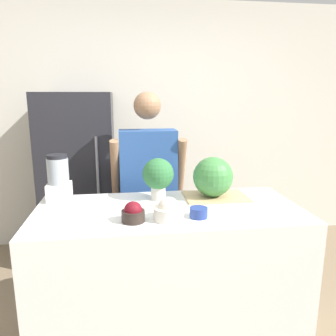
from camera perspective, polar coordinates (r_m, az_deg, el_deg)
wall_back at (r=3.65m, az=-3.67°, el=7.40°), size 8.00×0.06×2.60m
counter_island at (r=2.26m, az=0.14°, el=-18.28°), size 1.66×0.75×0.93m
refrigerator at (r=3.34m, az=-15.08°, el=-1.74°), size 0.67×0.75×1.65m
person at (r=2.71m, az=-3.42°, el=-4.27°), size 0.59×0.26×1.65m
cutting_board at (r=2.29m, az=8.28°, el=-4.92°), size 0.43×0.29×0.01m
watermelon at (r=2.24m, az=7.83°, el=-1.53°), size 0.27×0.27×0.27m
bowl_cherries at (r=1.85m, az=-6.09°, el=-7.84°), size 0.13×0.13×0.12m
bowl_cream at (r=1.86m, az=0.08°, el=-7.44°), size 0.17×0.17×0.13m
bowl_small_blue at (r=1.91m, az=5.35°, el=-7.73°), size 0.10×0.10×0.06m
blender at (r=2.28m, az=-18.53°, el=-1.83°), size 0.15×0.15×0.31m
potted_plant at (r=2.19m, az=-1.73°, el=-1.30°), size 0.21×0.21×0.28m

